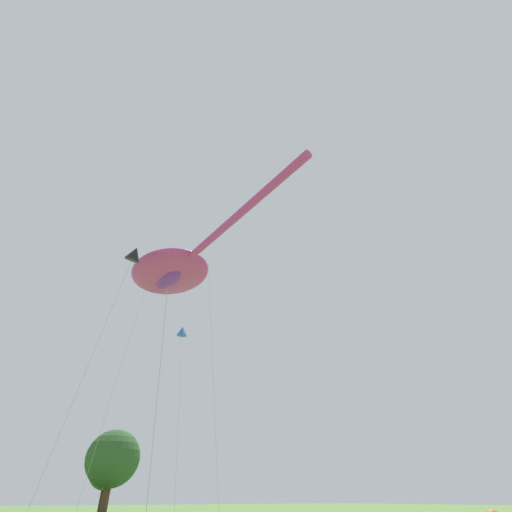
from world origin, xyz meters
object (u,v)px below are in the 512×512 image
Objects in this scene: small_kite_streamer_purple at (209,276)px; small_kite_triangle_green at (182,332)px; small_kite_tiny_distant at (134,255)px; big_show_kite at (172,271)px; small_kite_diamond_red at (148,279)px; tree_pine_center at (113,458)px; tree_shrub_far at (107,471)px.

small_kite_triangle_green is at bearing 36.82° from small_kite_streamer_purple.
big_show_kite is at bearing 9.67° from small_kite_tiny_distant.
small_kite_diamond_red reaches higher than tree_pine_center.
tree_shrub_far is at bearing 70.52° from small_kite_triangle_green.
small_kite_streamer_purple is at bearing 25.91° from small_kite_tiny_distant.
small_kite_triangle_green reaches higher than tree_shrub_far.
big_show_kite is 0.87× the size of small_kite_diamond_red.
big_show_kite is 8.81m from small_kite_diamond_red.
small_kite_streamer_purple reaches higher than small_kite_triangle_green.
small_kite_diamond_red is 10.64m from small_kite_tiny_distant.
small_kite_diamond_red is 43.58m from tree_shrub_far.
tree_pine_center is at bearing -17.12° from big_show_kite.
big_show_kite is at bearing 176.06° from small_kite_streamer_purple.
small_kite_triangle_green is 40.00m from tree_shrub_far.
big_show_kite is at bearing 42.87° from small_kite_diamond_red.
small_kite_streamer_purple reaches higher than small_kite_tiny_distant.
small_kite_diamond_red is 37.68m from tree_pine_center.
small_kite_triangle_green is 0.78× the size of small_kite_streamer_purple.
small_kite_tiny_distant is 52.39m from tree_shrub_far.
small_kite_tiny_distant is at bearing 169.74° from small_kite_streamer_purple.
tree_pine_center is at bearing 31.04° from small_kite_streamer_purple.
small_kite_diamond_red is at bearing -106.55° from tree_pine_center.
tree_shrub_far is (7.40, 43.19, -11.74)m from small_kite_streamer_purple.
small_kite_triangle_green is 1.08× the size of small_kite_tiny_distant.
tree_pine_center is (5.96, 32.76, -7.23)m from small_kite_triangle_green.
small_kite_streamer_purple is at bearing -46.63° from big_show_kite.
tree_pine_center is at bearing -145.88° from small_kite_diamond_red.
small_kite_diamond_red is (-4.37, -2.03, 2.87)m from small_kite_triangle_green.
small_kite_diamond_red is 1.65× the size of tree_pine_center.
small_kite_triangle_green is (5.47, 10.02, 0.69)m from big_show_kite.
small_kite_streamer_purple is 45.36m from tree_shrub_far.
small_kite_tiny_distant is (-2.67, -1.13, -0.44)m from big_show_kite.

